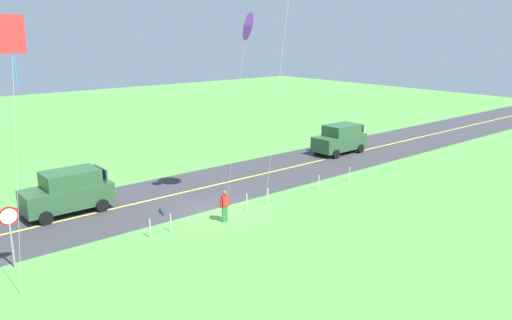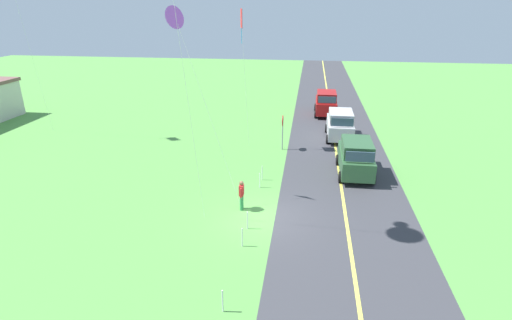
{
  "view_description": "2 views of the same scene",
  "coord_description": "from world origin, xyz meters",
  "px_view_note": "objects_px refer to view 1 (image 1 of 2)",
  "views": [
    {
      "loc": [
        14.22,
        19.98,
        9.1
      ],
      "look_at": [
        -1.87,
        0.66,
        2.62
      ],
      "focal_mm": 34.72,
      "sensor_mm": 36.0,
      "label": 1
    },
    {
      "loc": [
        -17.35,
        -1.9,
        9.93
      ],
      "look_at": [
        -0.17,
        0.44,
        3.11
      ],
      "focal_mm": 27.91,
      "sensor_mm": 36.0,
      "label": 2
    }
  ],
  "objects_px": {
    "stop_sign": "(10,225)",
    "person_adult_near": "(225,205)",
    "kite_red_low": "(246,27)",
    "kite_yellow_high": "(12,40)",
    "car_parked_west_far": "(340,139)",
    "car_suv_foreground": "(68,191)"
  },
  "relations": [
    {
      "from": "car_suv_foreground",
      "to": "kite_red_low",
      "type": "distance_m",
      "value": 13.2
    },
    {
      "from": "car_suv_foreground",
      "to": "stop_sign",
      "type": "height_order",
      "value": "stop_sign"
    },
    {
      "from": "stop_sign",
      "to": "person_adult_near",
      "type": "bearing_deg",
      "value": 171.57
    },
    {
      "from": "car_parked_west_far",
      "to": "kite_red_low",
      "type": "relative_size",
      "value": 0.44
    },
    {
      "from": "person_adult_near",
      "to": "kite_yellow_high",
      "type": "xyz_separation_m",
      "value": [
        9.24,
        1.47,
        8.02
      ]
    },
    {
      "from": "car_parked_west_far",
      "to": "kite_yellow_high",
      "type": "height_order",
      "value": "kite_yellow_high"
    },
    {
      "from": "car_parked_west_far",
      "to": "stop_sign",
      "type": "xyz_separation_m",
      "value": [
        24.78,
        4.51,
        0.65
      ]
    },
    {
      "from": "person_adult_near",
      "to": "kite_red_low",
      "type": "xyz_separation_m",
      "value": [
        1.22,
        3.25,
        8.46
      ]
    },
    {
      "from": "car_suv_foreground",
      "to": "person_adult_near",
      "type": "relative_size",
      "value": 2.75
    },
    {
      "from": "kite_red_low",
      "to": "person_adult_near",
      "type": "bearing_deg",
      "value": -110.51
    },
    {
      "from": "stop_sign",
      "to": "car_parked_west_far",
      "type": "bearing_deg",
      "value": -169.68
    },
    {
      "from": "car_suv_foreground",
      "to": "kite_red_low",
      "type": "relative_size",
      "value": 0.44
    },
    {
      "from": "car_suv_foreground",
      "to": "person_adult_near",
      "type": "xyz_separation_m",
      "value": [
        -5.46,
        6.22,
        -0.29
      ]
    },
    {
      "from": "stop_sign",
      "to": "kite_red_low",
      "type": "relative_size",
      "value": 0.26
    },
    {
      "from": "stop_sign",
      "to": "kite_red_low",
      "type": "distance_m",
      "value": 12.05
    },
    {
      "from": "car_suv_foreground",
      "to": "person_adult_near",
      "type": "distance_m",
      "value": 8.28
    },
    {
      "from": "kite_yellow_high",
      "to": "kite_red_low",
      "type": "bearing_deg",
      "value": 167.47
    },
    {
      "from": "kite_red_low",
      "to": "kite_yellow_high",
      "type": "relative_size",
      "value": 1.03
    },
    {
      "from": "kite_red_low",
      "to": "kite_yellow_high",
      "type": "bearing_deg",
      "value": -12.53
    },
    {
      "from": "kite_red_low",
      "to": "kite_yellow_high",
      "type": "distance_m",
      "value": 8.23
    },
    {
      "from": "person_adult_near",
      "to": "kite_yellow_high",
      "type": "relative_size",
      "value": 0.17
    },
    {
      "from": "stop_sign",
      "to": "kite_yellow_high",
      "type": "relative_size",
      "value": 0.26
    }
  ]
}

